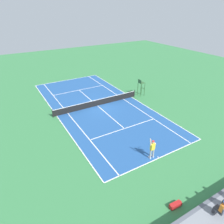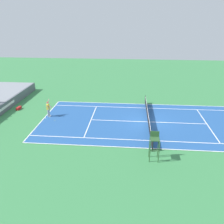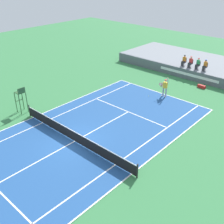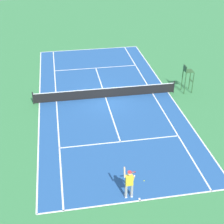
{
  "view_description": "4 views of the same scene",
  "coord_description": "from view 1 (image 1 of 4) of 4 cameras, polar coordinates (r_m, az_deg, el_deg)",
  "views": [
    {
      "loc": [
        10.47,
        21.57,
        11.93
      ],
      "look_at": [
        0.16,
        4.02,
        1.0
      ],
      "focal_mm": 32.39,
      "sensor_mm": 36.0,
      "label": 1
    },
    {
      "loc": [
        -22.72,
        2.07,
        10.8
      ],
      "look_at": [
        0.16,
        4.02,
        1.0
      ],
      "focal_mm": 35.85,
      "sensor_mm": 36.0,
      "label": 2
    },
    {
      "loc": [
        13.62,
        -10.77,
        11.72
      ],
      "look_at": [
        0.16,
        4.02,
        1.0
      ],
      "focal_mm": 43.87,
      "sensor_mm": 36.0,
      "label": 3
    },
    {
      "loc": [
        3.73,
        24.37,
        13.29
      ],
      "look_at": [
        0.16,
        4.02,
        1.0
      ],
      "focal_mm": 53.31,
      "sensor_mm": 36.0,
      "label": 4
    }
  ],
  "objects": [
    {
      "name": "equipment_bag",
      "position": [
        15.32,
        17.48,
        -23.77
      ],
      "size": [
        0.92,
        0.38,
        0.32
      ],
      "color": "red",
      "rests_on": "ground"
    },
    {
      "name": "umpire_chair",
      "position": [
        29.67,
        8.2,
        7.48
      ],
      "size": [
        0.77,
        0.77,
        2.44
      ],
      "color": "#2D562D",
      "rests_on": "ground"
    },
    {
      "name": "court",
      "position": [
        26.77,
        -4.07,
        1.73
      ],
      "size": [
        11.08,
        23.88,
        0.03
      ],
      "color": "#235193",
      "rests_on": "ground"
    },
    {
      "name": "barrier_wall",
      "position": [
        16.0,
        27.54,
        -21.15
      ],
      "size": [
        21.1,
        0.25,
        1.16
      ],
      "color": "#565B66",
      "rests_on": "ground"
    },
    {
      "name": "tennis_ball",
      "position": [
        19.71,
        11.59,
        -9.56
      ],
      "size": [
        0.07,
        0.07,
        0.07
      ],
      "primitive_type": "sphere",
      "color": "#D1E533",
      "rests_on": "ground"
    },
    {
      "name": "tennis_player",
      "position": [
        17.89,
        11.31,
        -10.1
      ],
      "size": [
        0.76,
        0.62,
        2.08
      ],
      "color": "#9E9EA3",
      "rests_on": "ground"
    },
    {
      "name": "ground_plane",
      "position": [
        26.78,
        -4.07,
        1.71
      ],
      "size": [
        80.0,
        80.0,
        0.0
      ],
      "primitive_type": "plane",
      "color": "#387F47"
    },
    {
      "name": "spectator_seated_3",
      "position": [
        14.0,
        28.37,
        -22.84
      ],
      "size": [
        0.44,
        0.6,
        1.26
      ],
      "color": "#474C56",
      "rests_on": "bleacher_platform"
    },
    {
      "name": "net",
      "position": [
        26.55,
        -4.1,
        2.72
      ],
      "size": [
        11.98,
        0.1,
        1.07
      ],
      "color": "black",
      "rests_on": "ground"
    }
  ]
}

